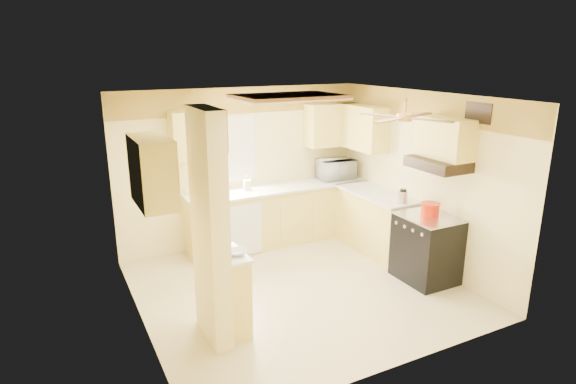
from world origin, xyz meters
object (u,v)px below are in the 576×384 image
microwave (336,169)px  kettle (403,197)px  bowl (237,252)px  stove (427,248)px  dutch_oven (430,209)px

microwave → kettle: (0.07, -1.63, -0.06)m
microwave → bowl: size_ratio=2.89×
bowl → kettle: size_ratio=0.96×
stove → microwave: size_ratio=1.54×
microwave → dutch_oven: 2.15m
bowl → kettle: 2.81m
kettle → stove: bearing=-89.3°
microwave → bowl: 3.49m
kettle → microwave: bearing=92.5°
stove → bowl: 2.80m
microwave → bowl: microwave is taller
dutch_oven → kettle: (-0.04, 0.51, 0.04)m
stove → dutch_oven: bearing=40.0°
bowl → dutch_oven: size_ratio=0.82×
bowl → dutch_oven: 2.79m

